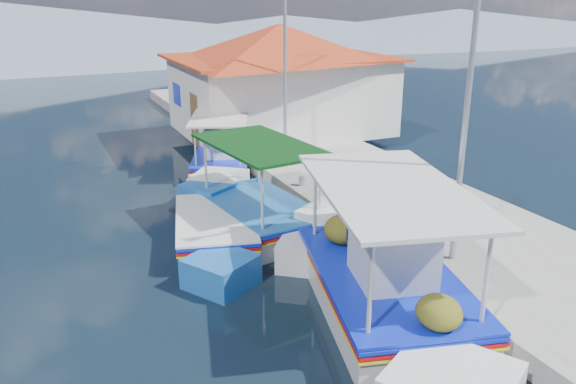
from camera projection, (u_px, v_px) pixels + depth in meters
name	position (u px, v px, depth m)	size (l,w,h in m)	color
ground	(306.00, 384.00, 9.58)	(160.00, 160.00, 0.00)	black
quay	(396.00, 204.00, 16.98)	(5.00, 44.00, 0.50)	#A7A59D
bollards	(347.00, 210.00, 15.37)	(0.20, 17.20, 0.30)	#A5A8AD
main_caique	(381.00, 282.00, 11.74)	(4.05, 8.59, 2.93)	white
caique_green_canopy	(260.00, 215.00, 15.72)	(2.67, 7.10, 2.67)	white
caique_blue_hull	(213.00, 232.00, 14.84)	(2.94, 6.22, 1.14)	#1C5EAD
caique_far	(221.00, 160.00, 20.75)	(3.45, 5.94, 2.25)	white
harbor_building	(280.00, 77.00, 24.00)	(10.49, 10.49, 4.40)	white
lamp_post_near	(463.00, 109.00, 11.81)	(1.21, 0.14, 6.00)	#A5A8AD
lamp_post_far	(282.00, 62.00, 19.54)	(1.21, 0.14, 6.00)	#A5A8AD
mountain_ridge	(121.00, 33.00, 59.59)	(171.40, 96.00, 5.50)	slate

